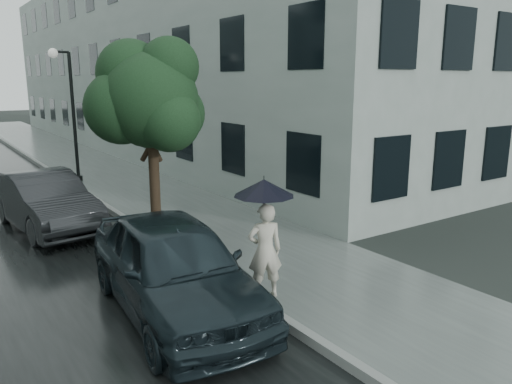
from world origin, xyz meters
TOP-DOWN VIEW (x-y plane):
  - ground at (0.00, 0.00)m, footprint 120.00×120.00m
  - sidewalk at (0.25, 12.00)m, footprint 3.50×60.00m
  - kerb_near at (-1.57, 12.00)m, footprint 0.15×60.00m
  - building_near at (5.47, 19.50)m, footprint 7.02×36.00m
  - pedestrian at (-1.20, 0.24)m, footprint 0.69×0.57m
  - umbrella at (-1.20, 0.28)m, footprint 1.04×1.04m
  - street_tree at (-1.45, 4.30)m, footprint 2.73×2.48m
  - lamp_post at (-1.24, 12.13)m, footprint 0.84×0.40m
  - car_near at (-2.71, 0.56)m, footprint 2.21×4.66m
  - car_far at (-3.37, 6.50)m, footprint 1.94×4.39m

SIDE VIEW (x-z plane):
  - ground at x=0.00m, z-range 0.00..0.00m
  - sidewalk at x=0.25m, z-range 0.00..0.01m
  - kerb_near at x=-1.57m, z-range 0.00..0.15m
  - car_far at x=-3.37m, z-range 0.01..1.41m
  - car_near at x=-2.71m, z-range 0.01..1.54m
  - pedestrian at x=-1.20m, z-range 0.01..1.63m
  - umbrella at x=-1.20m, z-range 1.32..2.46m
  - lamp_post at x=-1.24m, z-range 0.35..5.00m
  - street_tree at x=-1.45m, z-range 0.93..5.47m
  - building_near at x=5.47m, z-range 0.00..9.00m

